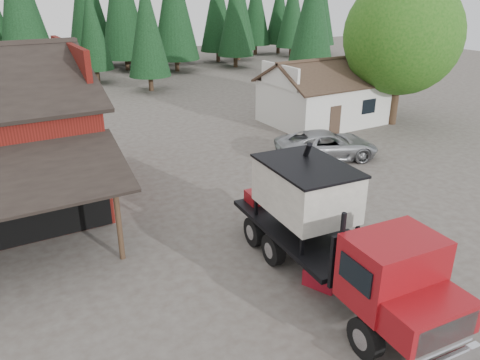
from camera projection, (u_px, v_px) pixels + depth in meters
ground at (279, 244)px, 18.34m from camera, size 120.00×120.00×0.00m
farmhouse at (324, 99)px, 34.11m from camera, size 8.60×6.42×4.65m
deciduous_tree at (402, 40)px, 31.95m from camera, size 8.00×8.00×10.20m
conifer_backdrop at (61, 77)px, 51.72m from camera, size 76.00×16.00×16.00m
near_pine_b at (147, 26)px, 42.72m from camera, size 3.96×3.96×10.40m
near_pine_c at (313, 12)px, 46.65m from camera, size 4.84×4.84×12.40m
near_pine_d at (20, 10)px, 40.64m from camera, size 5.28×5.28×13.40m
feed_truck at (333, 230)px, 15.18m from camera, size 3.35×9.82×4.35m
silver_car at (327, 145)px, 27.07m from camera, size 6.48×4.53×1.64m
equip_box at (322, 278)px, 15.70m from camera, size 1.08×1.29×0.60m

